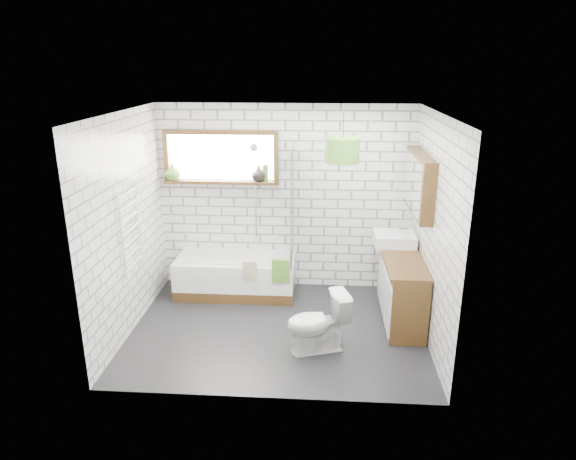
# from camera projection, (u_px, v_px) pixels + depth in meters

# --- Properties ---
(floor) EXTENTS (3.40, 2.60, 0.01)m
(floor) POSITION_uv_depth(u_px,v_px,m) (278.00, 329.00, 6.06)
(floor) COLOR black
(floor) RESTS_ON ground
(ceiling) EXTENTS (3.40, 2.60, 0.01)m
(ceiling) POSITION_uv_depth(u_px,v_px,m) (276.00, 113.00, 5.27)
(ceiling) COLOR white
(ceiling) RESTS_ON ground
(wall_back) EXTENTS (3.40, 0.01, 2.50)m
(wall_back) POSITION_uv_depth(u_px,v_px,m) (285.00, 198.00, 6.90)
(wall_back) COLOR white
(wall_back) RESTS_ON ground
(wall_front) EXTENTS (3.40, 0.01, 2.50)m
(wall_front) POSITION_uv_depth(u_px,v_px,m) (263.00, 276.00, 4.43)
(wall_front) COLOR white
(wall_front) RESTS_ON ground
(wall_left) EXTENTS (0.01, 2.60, 2.50)m
(wall_left) POSITION_uv_depth(u_px,v_px,m) (126.00, 225.00, 5.77)
(wall_left) COLOR white
(wall_left) RESTS_ON ground
(wall_right) EXTENTS (0.01, 2.60, 2.50)m
(wall_right) POSITION_uv_depth(u_px,v_px,m) (434.00, 232.00, 5.55)
(wall_right) COLOR white
(wall_right) RESTS_ON ground
(window) EXTENTS (1.52, 0.16, 0.68)m
(window) POSITION_uv_depth(u_px,v_px,m) (221.00, 158.00, 6.74)
(window) COLOR #392310
(window) RESTS_ON wall_back
(towel_radiator) EXTENTS (0.06, 0.52, 1.00)m
(towel_radiator) POSITION_uv_depth(u_px,v_px,m) (130.00, 230.00, 5.78)
(towel_radiator) COLOR white
(towel_radiator) RESTS_ON wall_left
(mirror_cabinet) EXTENTS (0.16, 1.20, 0.70)m
(mirror_cabinet) POSITION_uv_depth(u_px,v_px,m) (419.00, 183.00, 6.00)
(mirror_cabinet) COLOR #392310
(mirror_cabinet) RESTS_ON wall_right
(shower_riser) EXTENTS (0.02, 0.02, 1.30)m
(shower_riser) POSITION_uv_depth(u_px,v_px,m) (255.00, 191.00, 6.85)
(shower_riser) COLOR silver
(shower_riser) RESTS_ON wall_back
(bathtub) EXTENTS (1.58, 0.69, 0.51)m
(bathtub) POSITION_uv_depth(u_px,v_px,m) (236.00, 276.00, 6.92)
(bathtub) COLOR white
(bathtub) RESTS_ON floor
(shower_screen) EXTENTS (0.02, 0.72, 1.50)m
(shower_screen) POSITION_uv_depth(u_px,v_px,m) (293.00, 205.00, 6.55)
(shower_screen) COLOR white
(shower_screen) RESTS_ON bathtub
(towel_green) EXTENTS (0.22, 0.06, 0.30)m
(towel_green) POSITION_uv_depth(u_px,v_px,m) (281.00, 271.00, 6.47)
(towel_green) COLOR #4B7F26
(towel_green) RESTS_ON bathtub
(towel_beige) EXTENTS (0.18, 0.04, 0.23)m
(towel_beige) POSITION_uv_depth(u_px,v_px,m) (250.00, 270.00, 6.50)
(towel_beige) COLOR tan
(towel_beige) RESTS_ON bathtub
(vanity) EXTENTS (0.45, 1.39, 0.80)m
(vanity) POSITION_uv_depth(u_px,v_px,m) (401.00, 288.00, 6.21)
(vanity) COLOR #392310
(vanity) RESTS_ON floor
(basin) EXTENTS (0.51, 0.45, 0.15)m
(basin) POSITION_uv_depth(u_px,v_px,m) (394.00, 239.00, 6.48)
(basin) COLOR white
(basin) RESTS_ON vanity
(tap) EXTENTS (0.03, 0.03, 0.17)m
(tap) POSITION_uv_depth(u_px,v_px,m) (408.00, 235.00, 6.45)
(tap) COLOR silver
(tap) RESTS_ON vanity
(toilet) EXTENTS (0.56, 0.74, 0.67)m
(toilet) POSITION_uv_depth(u_px,v_px,m) (317.00, 323.00, 5.51)
(toilet) COLOR white
(toilet) RESTS_ON floor
(vase_olive) EXTENTS (0.24, 0.24, 0.22)m
(vase_olive) POSITION_uv_depth(u_px,v_px,m) (173.00, 173.00, 6.82)
(vase_olive) COLOR #528428
(vase_olive) RESTS_ON window
(vase_dark) EXTENTS (0.21, 0.21, 0.21)m
(vase_dark) POSITION_uv_depth(u_px,v_px,m) (259.00, 175.00, 6.74)
(vase_dark) COLOR black
(vase_dark) RESTS_ON window
(bottle) EXTENTS (0.09, 0.09, 0.22)m
(bottle) POSITION_uv_depth(u_px,v_px,m) (265.00, 175.00, 6.74)
(bottle) COLOR #528428
(bottle) RESTS_ON window
(pendant) EXTENTS (0.36, 0.36, 0.27)m
(pendant) POSITION_uv_depth(u_px,v_px,m) (343.00, 150.00, 5.49)
(pendant) COLOR #4B7F26
(pendant) RESTS_ON ceiling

